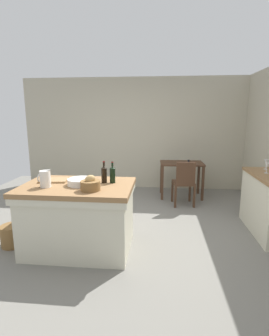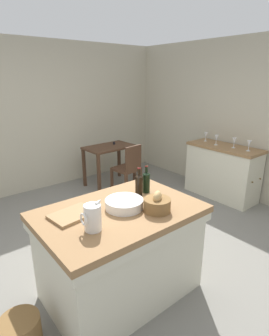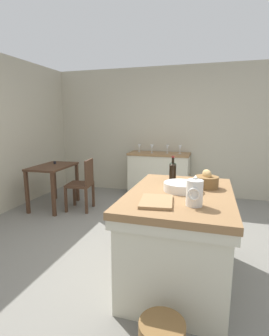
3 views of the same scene
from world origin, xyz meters
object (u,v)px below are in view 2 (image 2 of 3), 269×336
side_cabinet (222,171)px  writing_desk (109,153)px  pitcher (92,217)px  wine_glass_left (234,141)px  wooden_chair (128,168)px  wine_bottle_dark (146,181)px  wicker_hamper (21,335)px  cutting_board (73,215)px  wash_bowl (124,204)px  island_table (120,249)px  wine_bottle_amber (139,184)px  wine_glass_middle (216,138)px  bread_basket (157,204)px  wine_glass_far_left (249,144)px  wine_glass_right (206,135)px

side_cabinet → writing_desk: side_cabinet is taller
pitcher → wine_glass_left: size_ratio=1.51×
wooden_chair → wine_glass_left: bearing=-47.1°
wine_bottle_dark → wicker_hamper: bearing=-173.6°
cutting_board → wash_bowl: bearing=-19.8°
side_cabinet → wicker_hamper: bearing=-168.4°
island_table → wooden_chair: bearing=50.5°
writing_desk → wine_bottle_amber: bearing=-117.4°
island_table → wine_bottle_amber: bearing=20.8°
pitcher → wash_bowl: pitcher is taller
wine_glass_middle → wicker_hamper: 3.78m
cutting_board → wine_glass_left: bearing=7.9°
wooden_chair → wine_bottle_amber: (-1.19, -1.71, 0.52)m
pitcher → wine_bottle_dark: size_ratio=0.88×
wash_bowl → writing_desk: bearing=58.8°
bread_basket → wine_glass_middle: bread_basket is taller
side_cabinet → wine_bottle_amber: wine_bottle_amber is taller
wash_bowl → wine_glass_middle: bearing=18.7°
island_table → wine_bottle_dark: bearing=17.8°
side_cabinet → wine_glass_left: wine_glass_left is taller
side_cabinet → wine_glass_left: size_ratio=7.49×
side_cabinet → bread_basket: size_ratio=5.30×
writing_desk → pitcher: bearing=-126.1°
writing_desk → wooden_chair: 0.59m
wine_bottle_dark → wine_glass_middle: (2.20, 0.73, 0.01)m
island_table → wicker_hamper: (-0.94, -0.02, -0.33)m
writing_desk → wine_glass_far_left: (1.18, -2.08, 0.38)m
wine_glass_middle → wine_glass_right: 0.30m
bread_basket → side_cabinet: bearing=21.4°
side_cabinet → pitcher: 3.20m
cutting_board → wine_bottle_dark: wine_bottle_dark is taller
island_table → bread_basket: bread_basket is taller
side_cabinet → pitcher: size_ratio=4.95×
island_table → cutting_board: cutting_board is taller
writing_desk → wine_glass_middle: size_ratio=5.49×
wine_bottle_dark → wooden_chair: bearing=57.4°
side_cabinet → wine_bottle_amber: bearing=-165.5°
pitcher → side_cabinet: bearing=16.1°
wine_glass_left → cutting_board: bearing=-172.1°
wine_bottle_amber → wooden_chair: bearing=55.1°
writing_desk → wine_glass_left: wine_glass_left is taller
island_table → pitcher: bearing=-157.5°
wooden_chair → wine_glass_middle: wine_glass_middle is taller
wooden_chair → wine_bottle_dark: bearing=-122.6°
wash_bowl → wicker_hamper: size_ratio=1.12×
wine_bottle_amber → wicker_hamper: size_ratio=0.96×
pitcher → island_table: bearing=22.5°
bread_basket → wine_bottle_amber: bearing=75.8°
side_cabinet → wine_bottle_dark: 2.39m
writing_desk → wicker_hamper: writing_desk is taller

